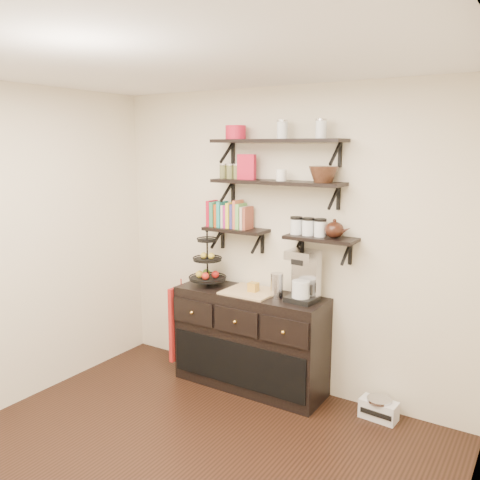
% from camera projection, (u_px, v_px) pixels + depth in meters
% --- Properties ---
extents(ceiling, '(3.50, 3.50, 0.02)m').
position_uv_depth(ceiling, '(142.00, 54.00, 2.85)').
color(ceiling, white).
rests_on(ceiling, back_wall).
extents(back_wall, '(3.50, 0.02, 2.70)m').
position_uv_depth(back_wall, '(283.00, 241.00, 4.55)').
color(back_wall, beige).
rests_on(back_wall, ground).
extents(right_wall, '(0.02, 3.50, 2.70)m').
position_uv_depth(right_wall, '(456.00, 345.00, 2.18)').
color(right_wall, beige).
rests_on(right_wall, ground).
extents(shelf_top, '(1.20, 0.27, 0.23)m').
position_uv_depth(shelf_top, '(277.00, 141.00, 4.28)').
color(shelf_top, black).
rests_on(shelf_top, back_wall).
extents(shelf_mid, '(1.20, 0.27, 0.23)m').
position_uv_depth(shelf_mid, '(276.00, 183.00, 4.35)').
color(shelf_mid, black).
rests_on(shelf_mid, back_wall).
extents(shelf_low_left, '(0.60, 0.25, 0.23)m').
position_uv_depth(shelf_low_left, '(236.00, 230.00, 4.66)').
color(shelf_low_left, black).
rests_on(shelf_low_left, back_wall).
extents(shelf_low_right, '(0.60, 0.25, 0.23)m').
position_uv_depth(shelf_low_right, '(321.00, 239.00, 4.22)').
color(shelf_low_right, black).
rests_on(shelf_low_right, back_wall).
extents(cookbooks, '(0.43, 0.15, 0.26)m').
position_uv_depth(cookbooks, '(231.00, 215.00, 4.66)').
color(cookbooks, '#AE0E28').
rests_on(cookbooks, shelf_low_left).
extents(glass_canisters, '(0.32, 0.10, 0.13)m').
position_uv_depth(glass_canisters, '(308.00, 228.00, 4.27)').
color(glass_canisters, silver).
rests_on(glass_canisters, shelf_low_right).
extents(sideboard, '(1.40, 0.50, 0.92)m').
position_uv_depth(sideboard, '(250.00, 340.00, 4.63)').
color(sideboard, black).
rests_on(sideboard, floor).
extents(fruit_stand, '(0.35, 0.35, 0.51)m').
position_uv_depth(fruit_stand, '(208.00, 267.00, 4.76)').
color(fruit_stand, black).
rests_on(fruit_stand, sideboard).
extents(candle, '(0.08, 0.08, 0.08)m').
position_uv_depth(candle, '(253.00, 287.00, 4.52)').
color(candle, '#B58429').
rests_on(candle, sideboard).
extents(coffee_maker, '(0.26, 0.25, 0.44)m').
position_uv_depth(coffee_maker, '(304.00, 277.00, 4.26)').
color(coffee_maker, black).
rests_on(coffee_maker, sideboard).
extents(thermal_carafe, '(0.11, 0.11, 0.22)m').
position_uv_depth(thermal_carafe, '(277.00, 286.00, 4.36)').
color(thermal_carafe, silver).
rests_on(thermal_carafe, sideboard).
extents(apron, '(0.04, 0.31, 0.72)m').
position_uv_depth(apron, '(180.00, 322.00, 4.91)').
color(apron, maroon).
rests_on(apron, sideboard).
extents(radio, '(0.31, 0.21, 0.18)m').
position_uv_depth(radio, '(379.00, 409.00, 4.12)').
color(radio, silver).
rests_on(radio, floor).
extents(recipe_box, '(0.17, 0.08, 0.22)m').
position_uv_depth(recipe_box, '(247.00, 167.00, 4.48)').
color(recipe_box, '#B6142D').
rests_on(recipe_box, shelf_mid).
extents(walnut_bowl, '(0.24, 0.24, 0.13)m').
position_uv_depth(walnut_bowl, '(323.00, 174.00, 4.10)').
color(walnut_bowl, black).
rests_on(walnut_bowl, shelf_mid).
extents(ramekins, '(0.09, 0.09, 0.10)m').
position_uv_depth(ramekins, '(281.00, 175.00, 4.31)').
color(ramekins, white).
rests_on(ramekins, shelf_mid).
extents(teapot, '(0.22, 0.17, 0.16)m').
position_uv_depth(teapot, '(334.00, 228.00, 4.14)').
color(teapot, black).
rests_on(teapot, shelf_low_right).
extents(red_pot, '(0.18, 0.18, 0.12)m').
position_uv_depth(red_pot, '(236.00, 132.00, 4.48)').
color(red_pot, '#B6142D').
rests_on(red_pot, shelf_top).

